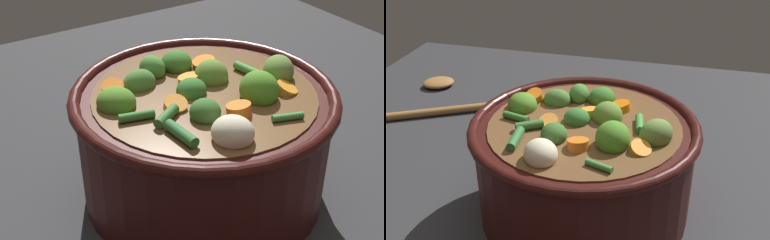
# 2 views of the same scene
# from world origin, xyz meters

# --- Properties ---
(ground_plane) EXTENTS (1.10, 1.10, 0.00)m
(ground_plane) POSITION_xyz_m (0.00, 0.00, 0.00)
(ground_plane) COLOR #2D2D30
(cooking_pot) EXTENTS (0.29, 0.29, 0.16)m
(cooking_pot) POSITION_xyz_m (0.00, 0.00, 0.07)
(cooking_pot) COLOR #38110F
(cooking_pot) RESTS_ON ground_plane
(wooden_spoon) EXTENTS (0.21, 0.22, 0.02)m
(wooden_spoon) POSITION_xyz_m (0.36, -0.26, 0.01)
(wooden_spoon) COLOR olive
(wooden_spoon) RESTS_ON ground_plane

